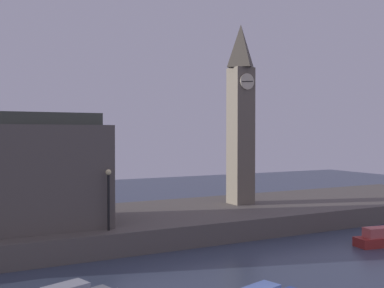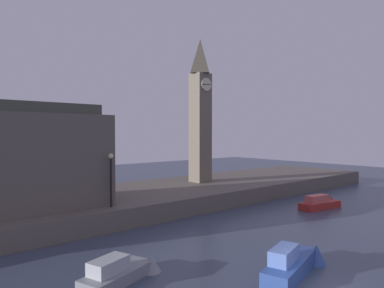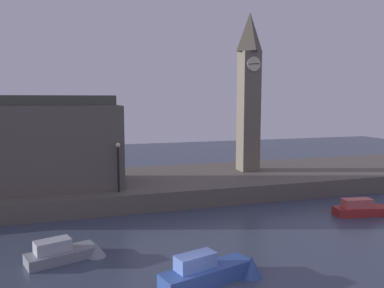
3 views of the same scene
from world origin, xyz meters
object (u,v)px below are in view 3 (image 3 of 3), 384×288
(clock_tower, at_px, (249,90))
(boat_cruiser_grey, at_px, (69,252))
(streetlamp, at_px, (118,161))
(boat_dinghy_red, at_px, (367,209))
(parliament_hall, at_px, (6,144))
(boat_tour_blue, at_px, (214,271))

(clock_tower, xyz_separation_m, boat_cruiser_grey, (-17.11, -13.93, -9.12))
(streetlamp, bearing_deg, boat_dinghy_red, -19.99)
(parliament_hall, relative_size, streetlamp, 4.45)
(clock_tower, height_order, parliament_hall, clock_tower)
(streetlamp, relative_size, boat_tour_blue, 0.71)
(boat_tour_blue, relative_size, boat_dinghy_red, 1.09)
(parliament_hall, xyz_separation_m, boat_tour_blue, (11.25, -16.66, -4.61))
(parliament_hall, distance_m, boat_dinghy_red, 28.17)
(parliament_hall, xyz_separation_m, streetlamp, (8.30, -3.51, -1.24))
(boat_cruiser_grey, xyz_separation_m, boat_dinghy_red, (21.27, 1.99, 0.04))
(streetlamp, height_order, boat_cruiser_grey, streetlamp)
(streetlamp, bearing_deg, boat_tour_blue, -77.37)
(clock_tower, distance_m, boat_cruiser_grey, 23.87)
(parliament_hall, relative_size, boat_tour_blue, 3.16)
(boat_tour_blue, bearing_deg, boat_dinghy_red, 24.62)
(parliament_hall, bearing_deg, streetlamp, -22.95)
(streetlamp, xyz_separation_m, boat_tour_blue, (2.95, -13.15, -3.37))
(parliament_hall, xyz_separation_m, boat_cruiser_grey, (4.67, -11.92, -4.73))
(parliament_hall, bearing_deg, clock_tower, 5.27)
(boat_tour_blue, bearing_deg, streetlamp, 102.63)
(parliament_hall, height_order, boat_dinghy_red, parliament_hall)
(parliament_hall, height_order, streetlamp, parliament_hall)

